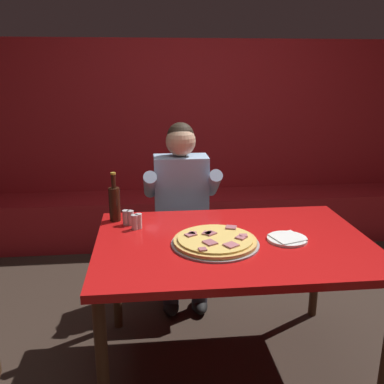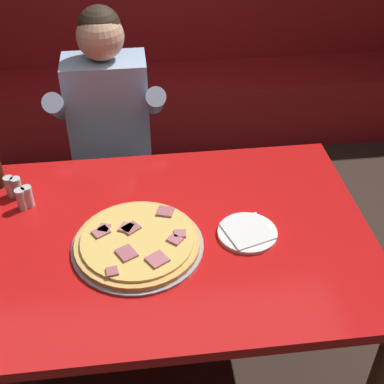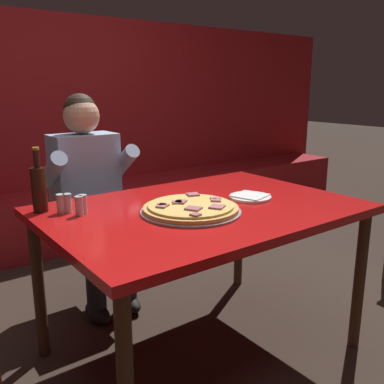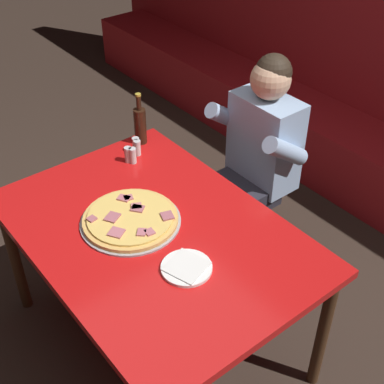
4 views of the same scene
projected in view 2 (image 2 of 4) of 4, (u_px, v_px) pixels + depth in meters
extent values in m
plane|color=#33261E|center=(172.00, 363.00, 2.35)|extent=(24.00, 24.00, 0.00)
cube|color=#A3191E|center=(146.00, 110.00, 3.66)|extent=(6.46, 0.48, 0.46)
cylinder|color=#422816|center=(16.00, 246.00, 2.41)|extent=(0.06, 0.06, 0.73)
cylinder|color=#422816|center=(300.00, 223.00, 2.53)|extent=(0.06, 0.06, 0.73)
cube|color=red|center=(168.00, 238.00, 1.89)|extent=(1.44, 1.01, 0.04)
cylinder|color=#9E9EA3|center=(138.00, 246.00, 1.82)|extent=(0.45, 0.45, 0.01)
cylinder|color=#DBA856|center=(137.00, 243.00, 1.81)|extent=(0.43, 0.43, 0.02)
cylinder|color=#E5BC5B|center=(137.00, 240.00, 1.81)|extent=(0.38, 0.38, 0.01)
cube|color=#A85B66|center=(112.00, 271.00, 1.68)|extent=(0.04, 0.04, 0.01)
cube|color=#B76670|center=(104.00, 228.00, 1.84)|extent=(0.05, 0.05, 0.01)
cube|color=#B76670|center=(180.00, 234.00, 1.82)|extent=(0.04, 0.04, 0.01)
cube|color=#A85B66|center=(165.00, 212.00, 1.91)|extent=(0.07, 0.07, 0.01)
cube|color=#B76670|center=(157.00, 259.00, 1.72)|extent=(0.08, 0.08, 0.01)
cube|color=#A85B66|center=(127.00, 253.00, 1.74)|extent=(0.08, 0.08, 0.01)
cube|color=#A85B66|center=(131.00, 228.00, 1.84)|extent=(0.07, 0.07, 0.01)
cube|color=#C6757A|center=(126.00, 227.00, 1.84)|extent=(0.06, 0.06, 0.01)
cube|color=#B76670|center=(175.00, 240.00, 1.79)|extent=(0.06, 0.06, 0.01)
cube|color=#B76670|center=(101.00, 232.00, 1.82)|extent=(0.07, 0.07, 0.01)
cylinder|color=white|center=(247.00, 233.00, 1.87)|extent=(0.21, 0.21, 0.01)
cube|color=white|center=(248.00, 231.00, 1.86)|extent=(0.19, 0.19, 0.01)
cylinder|color=silver|center=(10.00, 188.00, 2.03)|extent=(0.04, 0.04, 0.07)
cylinder|color=#516B33|center=(11.00, 191.00, 2.04)|extent=(0.03, 0.03, 0.04)
cylinder|color=silver|center=(8.00, 179.00, 2.00)|extent=(0.04, 0.04, 0.01)
cylinder|color=silver|center=(18.00, 189.00, 2.02)|extent=(0.04, 0.04, 0.07)
cylinder|color=#B23323|center=(18.00, 192.00, 2.03)|extent=(0.03, 0.03, 0.04)
cylinder|color=silver|center=(15.00, 180.00, 2.00)|extent=(0.04, 0.04, 0.01)
cylinder|color=silver|center=(22.00, 201.00, 1.97)|extent=(0.04, 0.04, 0.07)
cylinder|color=silver|center=(22.00, 204.00, 1.98)|extent=(0.03, 0.03, 0.04)
cylinder|color=silver|center=(19.00, 192.00, 1.94)|extent=(0.04, 0.04, 0.01)
cylinder|color=silver|center=(28.00, 198.00, 1.98)|extent=(0.04, 0.04, 0.07)
cylinder|color=#28231E|center=(29.00, 201.00, 1.99)|extent=(0.03, 0.03, 0.04)
cylinder|color=silver|center=(26.00, 189.00, 1.95)|extent=(0.04, 0.04, 0.01)
ellipsoid|color=black|center=(102.00, 266.00, 2.75)|extent=(0.11, 0.24, 0.09)
ellipsoid|color=black|center=(141.00, 263.00, 2.77)|extent=(0.11, 0.24, 0.09)
cylinder|color=#282833|center=(99.00, 240.00, 2.63)|extent=(0.11, 0.11, 0.43)
cylinder|color=#282833|center=(139.00, 236.00, 2.65)|extent=(0.11, 0.11, 0.43)
cube|color=#282833|center=(114.00, 181.00, 2.55)|extent=(0.34, 0.40, 0.12)
cube|color=#9EBCE0|center=(108.00, 111.00, 2.54)|extent=(0.38, 0.22, 0.52)
cylinder|color=#9EBCE0|center=(57.00, 107.00, 2.41)|extent=(0.09, 0.30, 0.25)
cylinder|color=#9EBCE0|center=(155.00, 101.00, 2.45)|extent=(0.09, 0.30, 0.25)
sphere|color=#D6A884|center=(100.00, 36.00, 2.32)|extent=(0.21, 0.21, 0.21)
sphere|color=#2D2319|center=(99.00, 27.00, 2.31)|extent=(0.19, 0.19, 0.19)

